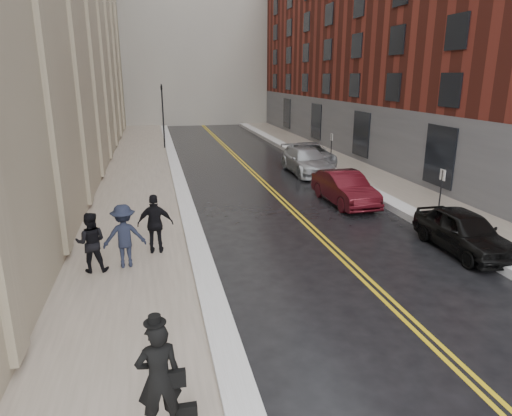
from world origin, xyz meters
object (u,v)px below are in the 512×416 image
pedestrian_main (159,378)px  car_silver_far (311,155)px  car_black (464,231)px  pedestrian_a (91,242)px  car_silver_near (307,161)px  pedestrian_b (124,236)px  pedestrian_c (155,224)px  car_maroon (345,188)px

pedestrian_main → car_silver_far: bearing=-123.5°
car_black → pedestrian_a: pedestrian_a is taller
car_silver_near → car_black: bearing=-85.7°
pedestrian_b → car_silver_far: bearing=-131.9°
car_silver_near → pedestrian_c: bearing=-128.4°
car_silver_far → pedestrian_c: (-10.38, -14.11, 0.40)m
pedestrian_b → pedestrian_c: 1.36m
car_maroon → pedestrian_c: (-8.78, -4.75, 0.39)m
car_maroon → pedestrian_c: pedestrian_c is taller
car_silver_near → pedestrian_a: size_ratio=2.89×
car_silver_far → pedestrian_b: pedestrian_b is taller
car_maroon → pedestrian_b: (-9.73, -5.72, 0.38)m
car_maroon → pedestrian_b: 11.29m
car_black → pedestrian_main: (-10.40, -6.35, 0.43)m
car_maroon → pedestrian_a: (-10.69, -5.89, 0.31)m
car_maroon → car_silver_near: car_silver_near is taller
pedestrian_a → pedestrian_b: size_ratio=0.93×
pedestrian_c → car_black: bearing=175.0°
car_black → pedestrian_a: (-12.26, 0.71, 0.35)m
car_maroon → car_silver_near: (0.50, 7.03, 0.02)m
car_maroon → pedestrian_b: bearing=-151.6°
car_silver_near → car_silver_far: size_ratio=1.00×
car_black → pedestrian_b: bearing=176.5°
car_silver_near → pedestrian_b: (-10.23, -12.76, 0.37)m
pedestrian_main → pedestrian_b: (-0.90, 7.22, -0.01)m
pedestrian_main → pedestrian_c: 8.20m
car_silver_near → pedestrian_b: pedestrian_b is taller
car_maroon → pedestrian_main: pedestrian_main is taller
car_maroon → pedestrian_main: size_ratio=2.30×
car_silver_far → pedestrian_c: pedestrian_c is taller
car_black → car_silver_near: bearing=95.4°
car_silver_far → pedestrian_main: (-10.43, -22.31, 0.41)m
pedestrian_b → pedestrian_c: (0.95, 0.98, 0.01)m
car_silver_near → pedestrian_main: 22.05m
car_silver_far → pedestrian_main: 24.63m
pedestrian_main → pedestrian_a: bearing=-83.6°
pedestrian_main → pedestrian_b: size_ratio=1.01×
car_maroon → car_silver_far: bearing=78.2°
car_silver_near → pedestrian_main: size_ratio=2.66×
pedestrian_a → pedestrian_c: size_ratio=0.93×
car_silver_near → pedestrian_b: size_ratio=2.69×
car_black → pedestrian_c: bearing=170.8°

